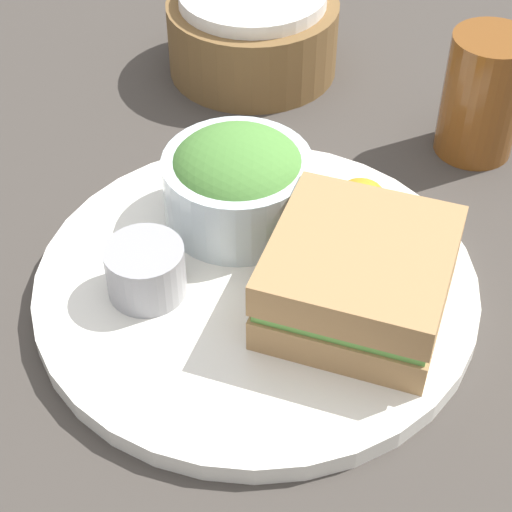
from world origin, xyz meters
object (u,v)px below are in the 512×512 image
object	(u,v)px
plate	(256,285)
sandwich	(361,273)
salad_bowl	(238,181)
bread_basket	(253,32)
dressing_cup	(146,270)
drink_glass	(483,95)

from	to	relation	value
plate	sandwich	xyz separation A→B (m)	(0.07, 0.00, 0.04)
plate	salad_bowl	world-z (taller)	salad_bowl
bread_basket	sandwich	bearing A→B (deg)	-54.58
sandwich	salad_bowl	xyz separation A→B (m)	(-0.11, 0.05, 0.01)
salad_bowl	bread_basket	size ratio (longest dim) A/B	0.69
sandwich	bread_basket	xyz separation A→B (m)	(-0.19, 0.27, -0.01)
salad_bowl	dressing_cup	world-z (taller)	salad_bowl
plate	drink_glass	distance (m)	0.25
salad_bowl	drink_glass	size ratio (longest dim) A/B	1.03
dressing_cup	drink_glass	bearing A→B (deg)	58.20
salad_bowl	dressing_cup	size ratio (longest dim) A/B	2.02
drink_glass	salad_bowl	bearing A→B (deg)	-128.73
sandwich	bread_basket	bearing A→B (deg)	125.42
dressing_cup	bread_basket	size ratio (longest dim) A/B	0.34
sandwich	dressing_cup	distance (m)	0.14
plate	dressing_cup	bearing A→B (deg)	-147.69
dressing_cup	drink_glass	size ratio (longest dim) A/B	0.51
sandwich	drink_glass	distance (m)	0.22
plate	bread_basket	bearing A→B (deg)	113.47
sandwich	salad_bowl	size ratio (longest dim) A/B	1.15
plate	sandwich	world-z (taller)	sandwich
plate	dressing_cup	distance (m)	0.08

